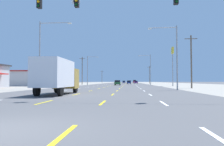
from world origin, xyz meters
name	(u,v)px	position (x,y,z in m)	size (l,w,h in m)	color
ground_plane	(119,85)	(0.00, 66.00, 0.00)	(572.00, 572.00, 0.00)	#4C4C4F
lot_apron_left	(49,85)	(-24.75, 66.00, 0.00)	(28.00, 440.00, 0.01)	gray
lot_apron_right	(194,85)	(24.75, 66.00, 0.00)	(28.00, 440.00, 0.01)	gray
lane_markings	(123,84)	(0.00, 104.50, 0.01)	(10.64, 227.60, 0.01)	white
signal_span_wire	(86,27)	(0.18, 9.55, 5.14)	(24.85, 0.53, 9.14)	brown
box_truck_inner_left_nearest	(57,75)	(-3.51, 14.19, 1.84)	(2.40, 7.20, 3.23)	#B28C33
hatchback_center_turn_near	(118,83)	(-0.18, 58.39, 0.78)	(1.72, 3.90, 1.54)	#235B2D
hatchback_inner_right_mid	(129,82)	(3.28, 85.00, 0.78)	(1.72, 3.90, 1.54)	navy
sedan_far_right_midfar	(136,82)	(7.11, 107.73, 0.76)	(1.80, 4.50, 1.46)	#4C196B
hatchback_center_turn_far	(124,82)	(0.14, 125.33, 0.78)	(1.72, 3.90, 1.54)	navy
suv_far_right_farther	(135,81)	(6.91, 129.51, 1.03)	(1.98, 4.90, 1.98)	maroon
storefront_left_row_1	(24,78)	(-25.44, 49.90, 1.99)	(14.94, 12.84, 3.96)	#B2B2B7
storefront_left_row_2	(49,79)	(-27.95, 74.34, 2.13)	(10.91, 15.74, 4.22)	silver
pole_sign_right_row_1	(173,57)	(14.39, 48.69, 7.41)	(0.24, 1.94, 9.93)	gray
streetlight_left_row_0	(43,50)	(-9.63, 25.16, 6.03)	(4.95, 0.26, 10.31)	gray
streetlight_right_row_0	(174,52)	(9.71, 25.16, 5.39)	(4.17, 0.26, 9.25)	gray
streetlight_left_row_1	(89,68)	(-9.80, 61.61, 5.42)	(3.65, 0.26, 9.43)	gray
streetlight_right_row_1	(149,67)	(9.75, 61.61, 5.61)	(4.01, 0.26, 9.71)	gray
utility_pole_right_row_0	(191,61)	(14.38, 32.86, 4.92)	(2.20, 0.26, 9.45)	brown
utility_pole_left_row_1	(82,70)	(-13.89, 70.33, 5.29)	(2.20, 0.26, 10.18)	brown
utility_pole_right_row_2	(149,74)	(13.74, 102.23, 4.68)	(2.20, 0.26, 8.97)	brown
utility_pole_left_row_3	(102,77)	(-14.38, 130.65, 4.28)	(2.20, 0.26, 8.18)	brown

